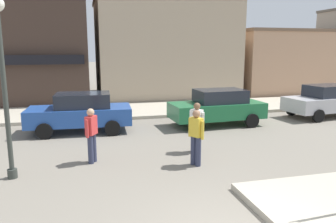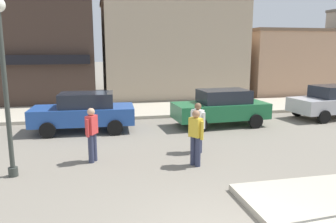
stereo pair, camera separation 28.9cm
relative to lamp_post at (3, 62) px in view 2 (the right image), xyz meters
name	(u,v)px [view 2 (the right image)]	position (x,y,z in m)	size (l,w,h in m)	color
kerb_far	(137,110)	(4.28, 8.23, -2.88)	(80.00, 4.00, 0.15)	#B7AD99
lamp_post	(3,62)	(0.00, 0.00, 0.00)	(0.36, 0.36, 4.54)	#333833
parked_car_nearest	(84,111)	(1.70, 4.50, -2.15)	(4.08, 2.03, 1.56)	#234C9E
parked_car_second	(221,107)	(7.42, 4.25, -2.15)	(4.08, 2.03, 1.56)	#1E6B3D
parked_car_third	(333,101)	(13.23, 4.61, -2.15)	(4.17, 2.22, 1.56)	#B7B7BC
pedestrian_crossing_near	(92,133)	(2.03, 0.70, -2.09)	(0.37, 0.52, 1.61)	#2D334C
pedestrian_crossing_far	(198,126)	(5.32, 0.92, -2.09)	(0.40, 0.49, 1.61)	#2D334C
pedestrian_kerb_side	(196,136)	(4.89, -0.26, -2.09)	(0.37, 0.52, 1.61)	#2D334C
building_corner_shop	(22,41)	(-2.32, 14.17, 0.82)	(9.23, 8.39, 7.54)	#3D2D26
building_storefront_left_near	(168,48)	(7.27, 14.26, 0.36)	(9.12, 8.01, 6.63)	tan
building_storefront_left_mid	(289,62)	(16.48, 13.55, -0.66)	(8.30, 6.19, 4.60)	tan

